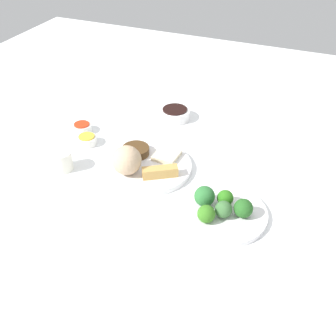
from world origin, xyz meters
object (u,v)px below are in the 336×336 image
object	(u,v)px
soy_sauce_bowl	(175,114)
sauce_ramekin_hot_mustard	(87,140)
broccoli_plate	(222,213)
teacup	(62,161)
main_plate	(148,167)
sauce_ramekin_sweet_and_sour	(82,128)

from	to	relation	value
soy_sauce_bowl	sauce_ramekin_hot_mustard	distance (m)	0.32
broccoli_plate	teacup	size ratio (longest dim) A/B	3.84
broccoli_plate	sauce_ramekin_hot_mustard	bearing A→B (deg)	-17.60
main_plate	teacup	distance (m)	0.25
sauce_ramekin_sweet_and_sour	sauce_ramekin_hot_mustard	xyz separation A→B (m)	(-0.06, 0.06, 0.00)
main_plate	soy_sauce_bowl	bearing A→B (deg)	-82.81
main_plate	soy_sauce_bowl	size ratio (longest dim) A/B	2.47
main_plate	soy_sauce_bowl	distance (m)	0.31
soy_sauce_bowl	teacup	size ratio (longest dim) A/B	1.75
sauce_ramekin_sweet_and_sour	sauce_ramekin_hot_mustard	distance (m)	0.08
broccoli_plate	sauce_ramekin_hot_mustard	world-z (taller)	sauce_ramekin_hot_mustard
main_plate	sauce_ramekin_hot_mustard	size ratio (longest dim) A/B	4.17
broccoli_plate	sauce_ramekin_sweet_and_sour	distance (m)	0.59
soy_sauce_bowl	sauce_ramekin_sweet_and_sour	size ratio (longest dim) A/B	1.69
main_plate	sauce_ramekin_sweet_and_sour	distance (m)	0.31
soy_sauce_bowl	teacup	distance (m)	0.45
sauce_ramekin_sweet_and_sour	broccoli_plate	bearing A→B (deg)	158.65
broccoli_plate	sauce_ramekin_hot_mustard	size ratio (longest dim) A/B	3.69
main_plate	sauce_ramekin_sweet_and_sour	bearing A→B (deg)	-20.34
sauce_ramekin_hot_mustard	broccoli_plate	bearing A→B (deg)	162.40
soy_sauce_bowl	sauce_ramekin_hot_mustard	bearing A→B (deg)	52.80
main_plate	sauce_ramekin_sweet_and_sour	world-z (taller)	sauce_ramekin_sweet_and_sour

